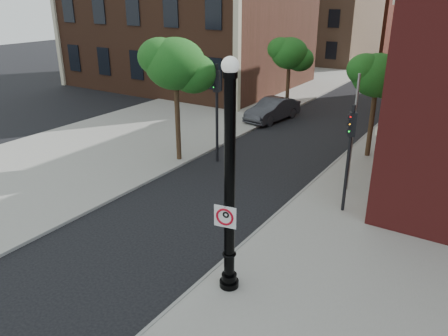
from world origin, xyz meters
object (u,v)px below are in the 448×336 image
Objects in this scene: no_parking_sign at (225,217)px; traffic_signal_right at (350,142)px; traffic_signal_left at (217,97)px; lamppost at (230,194)px; parked_car at (273,110)px.

traffic_signal_right is (1.18, 6.32, 0.44)m from no_parking_sign.
traffic_signal_left is 7.26m from traffic_signal_right.
lamppost is at bearing -73.76° from traffic_signal_left.
lamppost is 0.61m from no_parking_sign.
traffic_signal_left is (-5.83, 8.14, 0.23)m from lamppost.
lamppost is 10.01m from traffic_signal_left.
traffic_signal_left reaches higher than traffic_signal_right.
traffic_signal_left is at bearing 141.52° from traffic_signal_right.
parked_car is at bearing 106.05° from traffic_signal_right.
lamppost is 1.54× the size of traffic_signal_right.
parked_car is (-6.89, 16.19, -2.23)m from lamppost.
no_parking_sign is at bearing -58.94° from parked_car.
traffic_signal_right is at bearing 68.55° from no_parking_sign.
traffic_signal_right reaches higher than no_parking_sign.
lamppost is 1.36× the size of traffic_signal_left.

